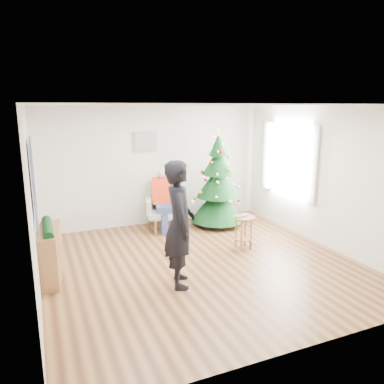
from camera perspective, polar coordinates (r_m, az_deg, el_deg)
name	(u,v)px	position (r m, az deg, el deg)	size (l,w,h in m)	color
floor	(200,264)	(6.40, 1.30, -10.85)	(5.00, 5.00, 0.00)	brown
ceiling	(201,105)	(5.86, 1.43, 13.13)	(5.00, 5.00, 0.00)	white
wall_back	(154,166)	(8.30, -5.78, 3.98)	(5.00, 5.00, 0.00)	silver
wall_front	(303,237)	(3.94, 16.61, -6.55)	(5.00, 5.00, 0.00)	silver
wall_left	(32,203)	(5.49, -23.18, -1.61)	(5.00, 5.00, 0.00)	silver
wall_right	(323,177)	(7.37, 19.38, 2.18)	(5.00, 5.00, 0.00)	silver
window_panel	(289,159)	(8.07, 14.58, 4.82)	(0.04, 1.30, 1.40)	white
curtains	(288,160)	(8.06, 14.41, 4.81)	(0.05, 1.75, 1.50)	white
christmas_tree	(218,183)	(8.17, 3.93, 1.32)	(1.16, 1.16, 2.09)	#3F2816
stool	(243,232)	(7.00, 7.84, -6.10)	(0.41, 0.41, 0.61)	brown
laptop	(244,216)	(6.91, 7.92, -3.65)	(0.34, 0.22, 0.03)	silver
armchair	(165,212)	(8.04, -4.21, -3.06)	(0.90, 0.86, 1.01)	#92AC8A
seated_person	(164,199)	(7.90, -4.24, -1.03)	(0.51, 0.67, 1.32)	navy
standing_man	(179,224)	(5.39, -1.92, -4.93)	(0.68, 0.44, 1.85)	black
game_controller	(193,203)	(5.34, 0.15, -1.61)	(0.04, 0.13, 0.04)	white
console	(50,254)	(6.10, -20.84, -8.89)	(0.30, 1.00, 0.80)	brown
garland	(47,228)	(5.96, -21.16, -5.13)	(0.14, 0.14, 0.90)	black
tapestry	(33,181)	(5.73, -23.02, 1.55)	(0.03, 1.50, 1.15)	black
framed_picture	(145,141)	(8.14, -7.15, 7.67)	(0.52, 0.05, 0.42)	tan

